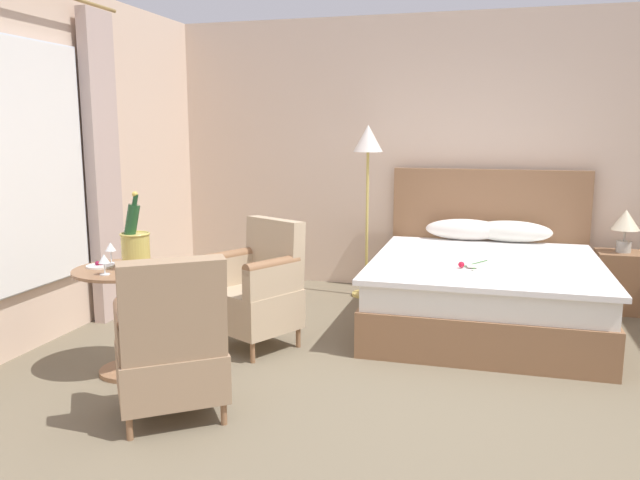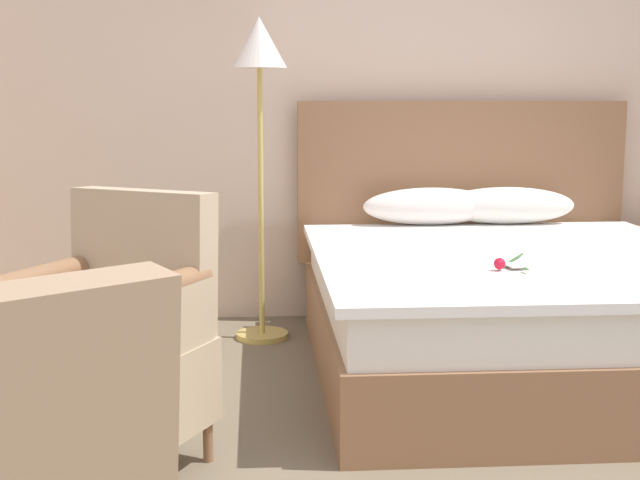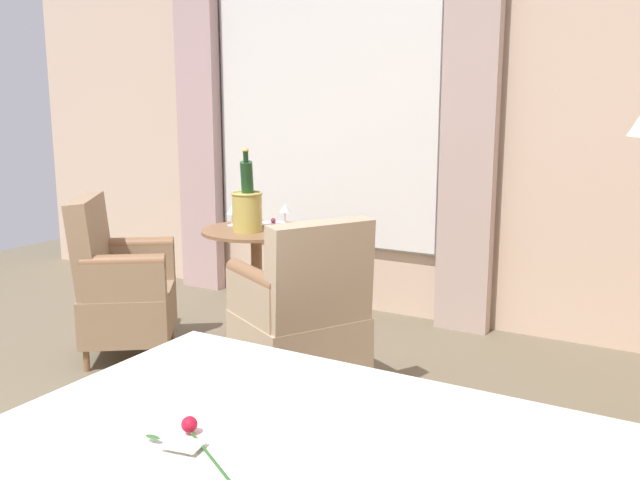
{
  "view_description": "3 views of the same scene",
  "coord_description": "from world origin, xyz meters",
  "px_view_note": "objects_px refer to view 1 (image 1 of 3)",
  "views": [
    {
      "loc": [
        0.26,
        -3.53,
        1.64
      ],
      "look_at": [
        -0.91,
        0.72,
        0.86
      ],
      "focal_mm": 35.0,
      "sensor_mm": 36.0,
      "label": 1
    },
    {
      "loc": [
        -0.93,
        -2.23,
        1.31
      ],
      "look_at": [
        -0.7,
        0.84,
        0.8
      ],
      "focal_mm": 50.0,
      "sensor_mm": 36.0,
      "label": 2
    },
    {
      "loc": [
        1.55,
        2.58,
        1.55
      ],
      "look_at": [
        -1.15,
        1.02,
        0.92
      ],
      "focal_mm": 40.0,
      "sensor_mm": 36.0,
      "label": 3
    }
  ],
  "objects_px": {
    "snack_plate": "(100,266)",
    "armchair_facing_bed": "(171,348)",
    "nightstand": "(620,282)",
    "champagne_bucket": "(135,245)",
    "bed": "(485,286)",
    "wine_glass_near_edge": "(104,260)",
    "floor_lamp_brass": "(368,158)",
    "armchair_by_window": "(258,289)",
    "side_table_round": "(128,309)",
    "bedside_lamp": "(626,223)",
    "wine_glass_near_bucket": "(111,248)"
  },
  "relations": [
    {
      "from": "champagne_bucket",
      "to": "snack_plate",
      "type": "xyz_separation_m",
      "value": [
        -0.27,
        -0.0,
        -0.15
      ]
    },
    {
      "from": "nightstand",
      "to": "wine_glass_near_bucket",
      "type": "height_order",
      "value": "wine_glass_near_bucket"
    },
    {
      "from": "bed",
      "to": "wine_glass_near_edge",
      "type": "bearing_deg",
      "value": -139.84
    },
    {
      "from": "side_table_round",
      "to": "wine_glass_near_edge",
      "type": "xyz_separation_m",
      "value": [
        -0.02,
        -0.2,
        0.38
      ]
    },
    {
      "from": "wine_glass_near_edge",
      "to": "armchair_facing_bed",
      "type": "relative_size",
      "value": 0.14
    },
    {
      "from": "wine_glass_near_edge",
      "to": "wine_glass_near_bucket",
      "type": "bearing_deg",
      "value": 117.05
    },
    {
      "from": "armchair_by_window",
      "to": "nightstand",
      "type": "bearing_deg",
      "value": 31.41
    },
    {
      "from": "floor_lamp_brass",
      "to": "side_table_round",
      "type": "height_order",
      "value": "floor_lamp_brass"
    },
    {
      "from": "bed",
      "to": "snack_plate",
      "type": "distance_m",
      "value": 3.1
    },
    {
      "from": "snack_plate",
      "to": "wine_glass_near_edge",
      "type": "bearing_deg",
      "value": -48.97
    },
    {
      "from": "wine_glass_near_bucket",
      "to": "nightstand",
      "type": "bearing_deg",
      "value": 32.85
    },
    {
      "from": "nightstand",
      "to": "snack_plate",
      "type": "relative_size",
      "value": 2.97
    },
    {
      "from": "champagne_bucket",
      "to": "snack_plate",
      "type": "relative_size",
      "value": 2.79
    },
    {
      "from": "bed",
      "to": "bedside_lamp",
      "type": "xyz_separation_m",
      "value": [
        1.19,
        0.71,
        0.48
      ]
    },
    {
      "from": "bed",
      "to": "nightstand",
      "type": "bearing_deg",
      "value": 30.86
    },
    {
      "from": "nightstand",
      "to": "armchair_facing_bed",
      "type": "xyz_separation_m",
      "value": [
        -2.87,
        -3.04,
        0.15
      ]
    },
    {
      "from": "nightstand",
      "to": "floor_lamp_brass",
      "type": "relative_size",
      "value": 0.33
    },
    {
      "from": "champagne_bucket",
      "to": "armchair_by_window",
      "type": "bearing_deg",
      "value": 52.52
    },
    {
      "from": "bed",
      "to": "nightstand",
      "type": "xyz_separation_m",
      "value": [
        1.19,
        0.71,
        -0.06
      ]
    },
    {
      "from": "snack_plate",
      "to": "champagne_bucket",
      "type": "bearing_deg",
      "value": 0.14
    },
    {
      "from": "bed",
      "to": "floor_lamp_brass",
      "type": "relative_size",
      "value": 1.26
    },
    {
      "from": "nightstand",
      "to": "snack_plate",
      "type": "xyz_separation_m",
      "value": [
        -3.69,
        -2.49,
        0.46
      ]
    },
    {
      "from": "champagne_bucket",
      "to": "bedside_lamp",
      "type": "bearing_deg",
      "value": 36.0
    },
    {
      "from": "wine_glass_near_bucket",
      "to": "armchair_by_window",
      "type": "height_order",
      "value": "armchair_by_window"
    },
    {
      "from": "wine_glass_near_bucket",
      "to": "armchair_by_window",
      "type": "relative_size",
      "value": 0.15
    },
    {
      "from": "nightstand",
      "to": "armchair_by_window",
      "type": "xyz_separation_m",
      "value": [
        -2.85,
        -1.74,
        0.17
      ]
    },
    {
      "from": "bed",
      "to": "wine_glass_near_edge",
      "type": "distance_m",
      "value": 3.1
    },
    {
      "from": "snack_plate",
      "to": "armchair_facing_bed",
      "type": "relative_size",
      "value": 0.19
    },
    {
      "from": "floor_lamp_brass",
      "to": "champagne_bucket",
      "type": "bearing_deg",
      "value": -114.3
    },
    {
      "from": "champagne_bucket",
      "to": "wine_glass_near_bucket",
      "type": "distance_m",
      "value": 0.29
    },
    {
      "from": "bedside_lamp",
      "to": "bed",
      "type": "bearing_deg",
      "value": -149.14
    },
    {
      "from": "wine_glass_near_bucket",
      "to": "side_table_round",
      "type": "bearing_deg",
      "value": -30.66
    },
    {
      "from": "floor_lamp_brass",
      "to": "bed",
      "type": "bearing_deg",
      "value": -28.5
    },
    {
      "from": "nightstand",
      "to": "champagne_bucket",
      "type": "height_order",
      "value": "champagne_bucket"
    },
    {
      "from": "bed",
      "to": "side_table_round",
      "type": "distance_m",
      "value": 2.92
    },
    {
      "from": "wine_glass_near_edge",
      "to": "armchair_by_window",
      "type": "height_order",
      "value": "armchair_by_window"
    },
    {
      "from": "bed",
      "to": "floor_lamp_brass",
      "type": "xyz_separation_m",
      "value": [
        -1.15,
        0.62,
        1.04
      ]
    },
    {
      "from": "bed",
      "to": "bedside_lamp",
      "type": "height_order",
      "value": "bed"
    },
    {
      "from": "champagne_bucket",
      "to": "armchair_facing_bed",
      "type": "distance_m",
      "value": 0.91
    },
    {
      "from": "side_table_round",
      "to": "wine_glass_near_bucket",
      "type": "xyz_separation_m",
      "value": [
        -0.18,
        0.1,
        0.39
      ]
    },
    {
      "from": "champagne_bucket",
      "to": "snack_plate",
      "type": "height_order",
      "value": "champagne_bucket"
    },
    {
      "from": "wine_glass_near_bucket",
      "to": "wine_glass_near_edge",
      "type": "xyz_separation_m",
      "value": [
        0.16,
        -0.3,
        -0.01
      ]
    },
    {
      "from": "bed",
      "to": "wine_glass_near_bucket",
      "type": "height_order",
      "value": "bed"
    },
    {
      "from": "side_table_round",
      "to": "armchair_facing_bed",
      "type": "relative_size",
      "value": 0.75
    },
    {
      "from": "wine_glass_near_edge",
      "to": "bedside_lamp",
      "type": "bearing_deg",
      "value": 37.26
    },
    {
      "from": "snack_plate",
      "to": "armchair_by_window",
      "type": "distance_m",
      "value": 1.16
    },
    {
      "from": "bedside_lamp",
      "to": "armchair_by_window",
      "type": "xyz_separation_m",
      "value": [
        -2.85,
        -1.74,
        -0.37
      ]
    },
    {
      "from": "wine_glass_near_bucket",
      "to": "wine_glass_near_edge",
      "type": "relative_size",
      "value": 1.11
    },
    {
      "from": "snack_plate",
      "to": "armchair_facing_bed",
      "type": "height_order",
      "value": "armchair_facing_bed"
    },
    {
      "from": "bedside_lamp",
      "to": "snack_plate",
      "type": "distance_m",
      "value": 4.45
    }
  ]
}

